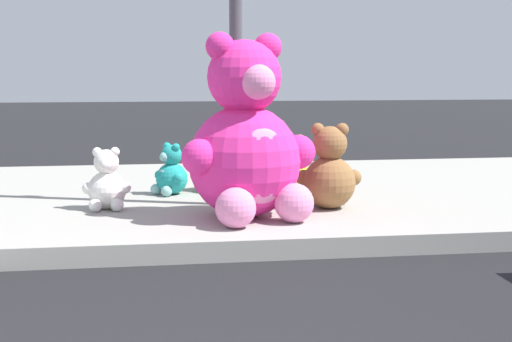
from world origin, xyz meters
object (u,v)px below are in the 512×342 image
Objects in this scene: plush_lime at (213,170)px; plush_white at (107,185)px; plush_pink_large at (247,145)px; plush_yellow at (291,171)px; plush_brown at (329,174)px; sign_pole at (236,5)px; plush_teal at (170,174)px.

plush_lime is 1.28m from plush_white.
plush_pink_large is 1.29m from plush_white.
plush_white is (-0.97, -0.83, 0.01)m from plush_lime.
plush_brown is (0.19, -0.67, 0.06)m from plush_yellow.
plush_teal is (-0.54, 0.64, -1.50)m from sign_pole.
plush_lime is 1.38m from plush_brown.
plush_pink_large reaches higher than plush_white.
plush_white is 0.88m from plush_teal.
sign_pole is at bearing 2.21° from plush_white.
sign_pole is 6.33× the size of plush_lime.
plush_yellow is at bearing 14.88° from plush_white.
plush_pink_large is 2.55× the size of plush_yellow.
plush_yellow reaches higher than plush_teal.
plush_white is (-1.11, 0.55, -0.37)m from plush_pink_large.
plush_yellow is at bearing 105.67° from plush_brown.
plush_brown is (1.85, -0.23, 0.08)m from plush_white.
sign_pole is 1.72m from plush_teal.
plush_lime is 0.70× the size of plush_brown.
plush_pink_large is 0.86m from plush_brown.
plush_yellow is 0.70m from plush_brown.
plush_brown reaches higher than plush_teal.
plush_teal is at bearing 50.74° from plush_white.
sign_pole is at bearing -144.80° from plush_yellow.
plush_yellow is (0.57, 0.40, -1.47)m from sign_pole.
sign_pole reaches higher than plush_teal.
plush_pink_large is at bearing -84.44° from plush_lime.
plush_yellow is 1.09× the size of plush_white.
plush_white reaches higher than plush_teal.
sign_pole is 6.13× the size of plush_white.
plush_brown is (0.75, 0.32, -0.29)m from plush_pink_large.
plush_yellow is 1.13× the size of plush_lime.
plush_brown is at bearing -74.33° from plush_yellow.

